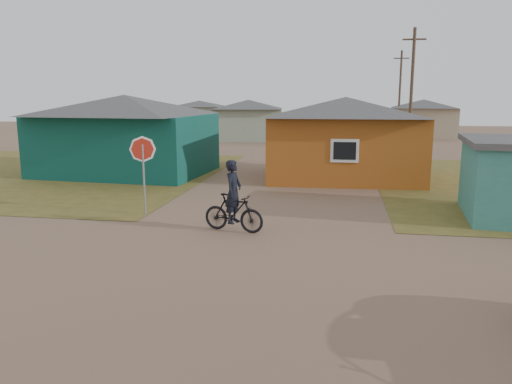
% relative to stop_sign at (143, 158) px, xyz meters
% --- Properties ---
extents(ground, '(120.00, 120.00, 0.00)m').
position_rel_stop_sign_xyz_m(ground, '(4.11, -5.02, -1.94)').
color(ground, brown).
extents(grass_nw, '(20.00, 18.00, 0.00)m').
position_rel_stop_sign_xyz_m(grass_nw, '(-9.89, 7.98, -1.93)').
color(grass_nw, brown).
rests_on(grass_nw, ground).
extents(house_teal, '(8.93, 7.08, 4.00)m').
position_rel_stop_sign_xyz_m(house_teal, '(-4.39, 8.48, 0.12)').
color(house_teal, '#0B3F38').
rests_on(house_teal, ground).
extents(house_yellow, '(7.72, 6.76, 3.90)m').
position_rel_stop_sign_xyz_m(house_yellow, '(6.61, 8.98, 0.07)').
color(house_yellow, '#9D5018').
rests_on(house_yellow, ground).
extents(house_pale_west, '(7.04, 6.15, 3.60)m').
position_rel_stop_sign_xyz_m(house_pale_west, '(-1.89, 28.98, -0.08)').
color(house_pale_west, gray).
rests_on(house_pale_west, ground).
extents(house_beige_east, '(6.95, 6.05, 3.60)m').
position_rel_stop_sign_xyz_m(house_beige_east, '(14.11, 34.98, -0.08)').
color(house_beige_east, tan).
rests_on(house_beige_east, ground).
extents(house_pale_north, '(6.28, 5.81, 3.40)m').
position_rel_stop_sign_xyz_m(house_pale_north, '(-9.89, 40.98, -0.18)').
color(house_pale_north, gray).
rests_on(house_pale_north, ground).
extents(utility_pole_near, '(1.40, 0.20, 8.00)m').
position_rel_stop_sign_xyz_m(utility_pole_near, '(10.61, 16.98, 2.20)').
color(utility_pole_near, '#4E3A2E').
rests_on(utility_pole_near, ground).
extents(utility_pole_far, '(1.40, 0.20, 8.00)m').
position_rel_stop_sign_xyz_m(utility_pole_far, '(11.61, 32.98, 2.20)').
color(utility_pole_far, '#4E3A2E').
rests_on(utility_pole_far, ground).
extents(stop_sign, '(0.87, 0.11, 2.65)m').
position_rel_stop_sign_xyz_m(stop_sign, '(0.00, 0.00, 0.00)').
color(stop_sign, gray).
rests_on(stop_sign, ground).
extents(cyclist, '(1.95, 0.93, 2.12)m').
position_rel_stop_sign_xyz_m(cyclist, '(3.39, -1.56, -1.16)').
color(cyclist, black).
rests_on(cyclist, ground).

